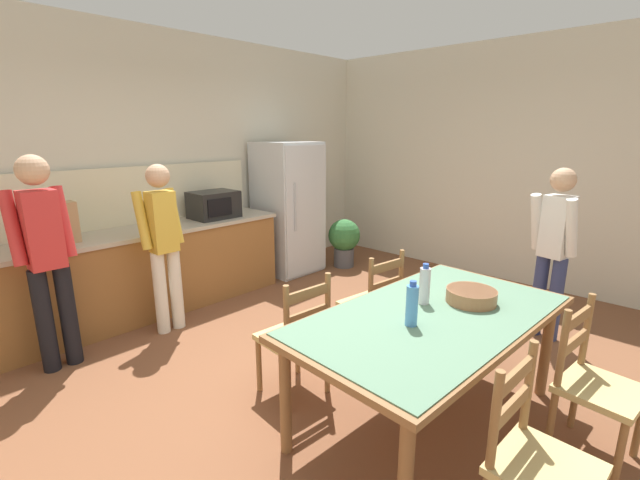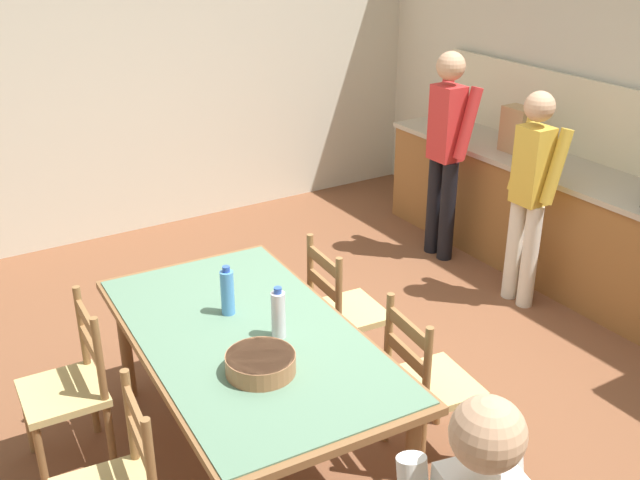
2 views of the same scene
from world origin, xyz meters
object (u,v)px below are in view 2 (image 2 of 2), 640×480
Objects in this scene: chair_side_far_right at (427,384)px; person_at_sink at (446,146)px; dining_table at (248,347)px; serving_bowl at (261,362)px; chair_side_near_left at (70,389)px; person_at_counter at (530,189)px; bottle_off_centre at (278,314)px; bottle_near_centre at (227,292)px; chair_side_far_left at (343,312)px; paper_bag at (517,130)px.

person_at_sink is at bearing -35.29° from chair_side_far_right.
serving_bowl reaches higher than dining_table.
person_at_counter is (-0.04, 3.24, 0.44)m from chair_side_near_left.
person_at_sink is at bearing 122.96° from bottle_off_centre.
serving_bowl is 1.11m from chair_side_near_left.
bottle_near_centre is 0.94m from chair_side_far_left.
paper_bag reaches higher than serving_bowl.
paper_bag is at bearing -65.64° from chair_side_far_left.
dining_table is 7.17× the size of bottle_off_centre.
paper_bag is 3.10m from bottle_near_centre.
bottle_off_centre is 0.30× the size of chair_side_near_left.
paper_bag is at bearing -46.82° from chair_side_far_right.
chair_side_far_right is at bearing 61.87° from chair_side_near_left.
chair_side_near_left is at bearing -121.82° from bottle_off_centre.
person_at_counter is at bearing 92.98° from chair_side_near_left.
paper_bag is at bearing -28.44° from person_at_sink.
bottle_near_centre is 0.35m from bottle_off_centre.
dining_table is at bearing 61.79° from chair_side_near_left.
serving_bowl is at bearing -162.06° from person_at_counter.
bottle_off_centre is at bearing -66.11° from paper_bag.
person_at_counter reaches higher than chair_side_far_left.
serving_bowl is 2.68m from person_at_counter.
chair_side_far_right is (0.93, 1.57, 0.00)m from chair_side_near_left.
paper_bag is 1.33× the size of bottle_near_centre.
paper_bag reaches higher than bottle_off_centre.
paper_bag is 0.40× the size of chair_side_near_left.
chair_side_near_left is at bearing -120.56° from dining_table.
person_at_counter is at bearing -81.52° from chair_side_far_left.
person_at_counter is (-0.96, 1.67, 0.44)m from chair_side_far_right.
chair_side_far_right is (0.14, 0.88, -0.36)m from serving_bowl.
paper_bag is 0.86m from person_at_counter.
dining_table is 0.31m from bottle_near_centre.
person_at_sink is at bearing 108.77° from chair_side_near_left.
bottle_near_centre is 0.17× the size of person_at_counter.
dining_table is 1.23× the size of person_at_counter.
person_at_counter is at bearing -53.51° from chair_side_far_right.
dining_table is 2.13× the size of chair_side_far_right.
bottle_near_centre is at bearing 54.60° from chair_side_far_right.
bottle_off_centre is at bearing 129.12° from chair_side_far_left.
bottle_off_centre is 0.32m from serving_bowl.
bottle_off_centre is 0.17× the size of person_at_counter.
chair_side_far_right is 2.58m from person_at_sink.
bottle_near_centre is at bearing -173.84° from person_at_counter.
chair_side_far_left is (-0.39, 0.83, -0.24)m from dining_table.
person_at_counter is (-0.60, 2.33, 0.00)m from bottle_off_centre.
bottle_near_centre reaches higher than dining_table.
chair_side_near_left and chair_side_far_right have the same top height.
dining_table is 6.05× the size of serving_bowl.
person_at_counter is (-0.83, 2.55, 0.08)m from serving_bowl.
chair_side_far_right is (0.46, 0.79, -0.24)m from dining_table.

